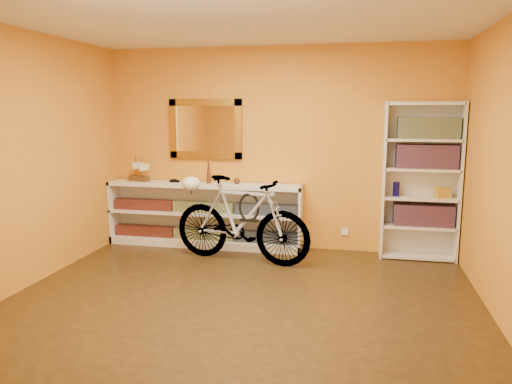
% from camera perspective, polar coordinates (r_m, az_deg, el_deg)
% --- Properties ---
extents(floor, '(4.50, 4.00, 0.01)m').
position_cam_1_polar(floor, '(4.75, -1.80, -12.84)').
color(floor, '#2F1F0D').
rests_on(floor, ground).
extents(ceiling, '(4.50, 4.00, 0.01)m').
position_cam_1_polar(ceiling, '(4.46, -1.99, 19.87)').
color(ceiling, silver).
rests_on(ceiling, ground).
extents(back_wall, '(4.50, 0.01, 2.60)m').
position_cam_1_polar(back_wall, '(6.38, 2.45, 5.02)').
color(back_wall, orange).
rests_on(back_wall, ground).
extents(left_wall, '(0.01, 4.00, 2.60)m').
position_cam_1_polar(left_wall, '(5.42, -25.74, 3.27)').
color(left_wall, orange).
rests_on(left_wall, ground).
extents(right_wall, '(0.01, 4.00, 2.60)m').
position_cam_1_polar(right_wall, '(4.46, 27.54, 1.96)').
color(right_wall, orange).
rests_on(right_wall, ground).
extents(gilt_mirror, '(0.98, 0.06, 0.78)m').
position_cam_1_polar(gilt_mirror, '(6.55, -5.89, 7.29)').
color(gilt_mirror, olive).
rests_on(gilt_mirror, back_wall).
extents(wall_socket, '(0.09, 0.02, 0.09)m').
position_cam_1_polar(wall_socket, '(6.44, 10.29, -4.55)').
color(wall_socket, silver).
rests_on(wall_socket, back_wall).
extents(console_unit, '(2.60, 0.35, 0.85)m').
position_cam_1_polar(console_unit, '(6.55, -6.03, -2.65)').
color(console_unit, silver).
rests_on(console_unit, floor).
extents(cd_row_lower, '(2.50, 0.13, 0.14)m').
position_cam_1_polar(cd_row_lower, '(6.59, -6.04, -4.85)').
color(cd_row_lower, black).
rests_on(cd_row_lower, console_unit).
extents(cd_row_upper, '(2.50, 0.13, 0.14)m').
position_cam_1_polar(cd_row_upper, '(6.50, -6.10, -1.74)').
color(cd_row_upper, navy).
rests_on(cd_row_upper, console_unit).
extents(model_ship, '(0.31, 0.19, 0.35)m').
position_cam_1_polar(model_ship, '(6.78, -13.46, 2.71)').
color(model_ship, '#432D12').
rests_on(model_ship, console_unit).
extents(toy_car, '(0.00, 0.01, 0.00)m').
position_cam_1_polar(toy_car, '(6.60, -9.42, 1.14)').
color(toy_car, black).
rests_on(toy_car, console_unit).
extents(bronze_ornament, '(0.07, 0.07, 0.38)m').
position_cam_1_polar(bronze_ornament, '(6.42, -5.53, 2.69)').
color(bronze_ornament, brown).
rests_on(bronze_ornament, console_unit).
extents(decorative_orb, '(0.08, 0.08, 0.08)m').
position_cam_1_polar(decorative_orb, '(6.34, -2.24, 1.27)').
color(decorative_orb, brown).
rests_on(decorative_orb, console_unit).
extents(bookcase, '(0.90, 0.30, 1.90)m').
position_cam_1_polar(bookcase, '(6.21, 18.59, 1.15)').
color(bookcase, silver).
rests_on(bookcase, floor).
extents(book_row_a, '(0.70, 0.22, 0.26)m').
position_cam_1_polar(book_row_a, '(6.28, 18.84, -2.52)').
color(book_row_a, maroon).
rests_on(book_row_a, bookcase).
extents(book_row_b, '(0.70, 0.22, 0.28)m').
position_cam_1_polar(book_row_b, '(6.18, 19.20, 3.93)').
color(book_row_b, maroon).
rests_on(book_row_b, bookcase).
extents(book_row_c, '(0.70, 0.22, 0.25)m').
position_cam_1_polar(book_row_c, '(6.16, 19.37, 7.03)').
color(book_row_c, '#1B4D5E').
rests_on(book_row_c, bookcase).
extents(travel_mug, '(0.08, 0.08, 0.18)m').
position_cam_1_polar(travel_mug, '(6.17, 15.98, 0.33)').
color(travel_mug, navy).
rests_on(travel_mug, bookcase).
extents(red_tin, '(0.14, 0.14, 0.18)m').
position_cam_1_polar(red_tin, '(6.16, 17.00, 6.81)').
color(red_tin, maroon).
rests_on(red_tin, bookcase).
extents(yellow_bag, '(0.19, 0.16, 0.13)m').
position_cam_1_polar(yellow_bag, '(6.22, 20.86, -0.08)').
color(yellow_bag, gold).
rests_on(yellow_bag, bookcase).
extents(bicycle, '(0.77, 1.81, 1.03)m').
position_cam_1_polar(bicycle, '(5.83, -1.74, -3.20)').
color(bicycle, silver).
rests_on(bicycle, floor).
extents(helmet, '(0.23, 0.22, 0.17)m').
position_cam_1_polar(helmet, '(6.06, -7.56, 0.99)').
color(helmet, white).
rests_on(helmet, bicycle).
extents(u_lock, '(0.25, 0.03, 0.25)m').
position_cam_1_polar(u_lock, '(5.76, -0.81, -1.79)').
color(u_lock, black).
rests_on(u_lock, bicycle).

